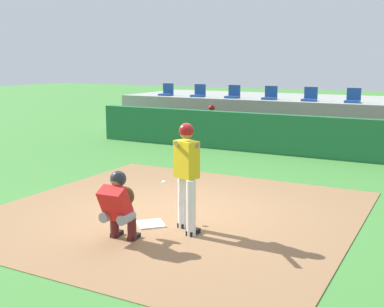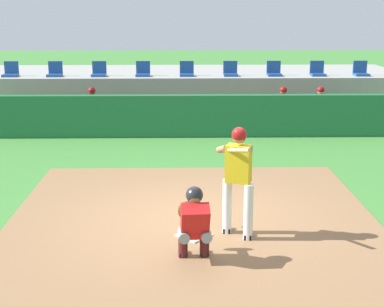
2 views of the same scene
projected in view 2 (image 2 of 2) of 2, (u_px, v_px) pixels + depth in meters
name	position (u px, v px, depth m)	size (l,w,h in m)	color
ground_plane	(193.00, 219.00, 9.88)	(80.00, 80.00, 0.00)	#428438
dirt_infield	(193.00, 218.00, 9.88)	(6.40, 6.40, 0.01)	#936B47
home_plate	(194.00, 235.00, 9.10)	(0.44, 0.44, 0.02)	white
batter_at_plate	(238.00, 175.00, 8.87)	(0.59, 0.87, 1.80)	silver
catcher_crouched	(194.00, 221.00, 8.13)	(0.50, 1.62, 1.13)	gray
dugout_wall	(188.00, 116.00, 16.02)	(13.00, 0.30, 1.20)	#1E6638
dugout_bench	(188.00, 122.00, 17.08)	(11.80, 0.44, 0.45)	olive
dugout_player_0	(92.00, 109.00, 16.77)	(0.49, 0.70, 1.30)	#939399
dugout_player_1	(283.00, 108.00, 16.88)	(0.49, 0.70, 1.30)	#939399
dugout_player_2	(321.00, 108.00, 16.90)	(0.49, 0.70, 1.30)	#939399
stands_platform	(186.00, 90.00, 20.26)	(15.00, 4.40, 1.40)	#9E9E99
stadium_seat_0	(11.00, 72.00, 18.46)	(0.46, 0.46, 0.48)	#1E478C
stadium_seat_1	(55.00, 72.00, 18.49)	(0.46, 0.46, 0.48)	#1E478C
stadium_seat_2	(99.00, 72.00, 18.52)	(0.46, 0.46, 0.48)	#1E478C
stadium_seat_3	(143.00, 72.00, 18.55)	(0.46, 0.46, 0.48)	#1E478C
stadium_seat_4	(187.00, 72.00, 18.57)	(0.46, 0.46, 0.48)	#1E478C
stadium_seat_5	(230.00, 72.00, 18.60)	(0.46, 0.46, 0.48)	#1E478C
stadium_seat_6	(274.00, 72.00, 18.63)	(0.46, 0.46, 0.48)	#1E478C
stadium_seat_7	(317.00, 72.00, 18.66)	(0.46, 0.46, 0.48)	#1E478C
stadium_seat_8	(361.00, 71.00, 18.69)	(0.46, 0.46, 0.48)	#1E478C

